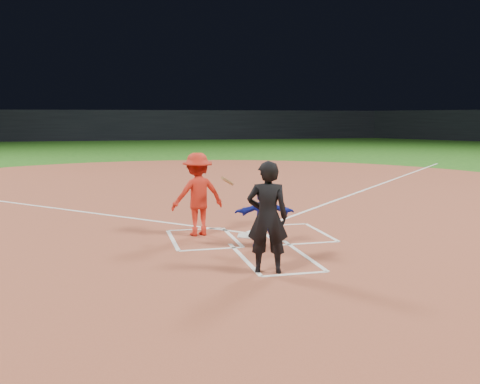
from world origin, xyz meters
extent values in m
plane|color=#215A16|center=(0.00, 0.00, 0.00)|extent=(120.00, 120.00, 0.00)
cylinder|color=brown|center=(0.00, 6.00, 0.01)|extent=(28.00, 28.00, 0.01)
cube|color=black|center=(0.00, 48.00, 1.60)|extent=(80.00, 1.20, 3.20)
cylinder|color=silver|center=(0.00, 0.00, 0.02)|extent=(0.60, 0.60, 0.02)
imported|color=#1421A4|center=(0.05, -0.98, 0.63)|extent=(1.19, 0.54, 1.23)
imported|color=black|center=(-0.39, -2.59, 0.90)|extent=(0.74, 0.59, 1.78)
cube|color=white|center=(-0.98, 0.92, 0.01)|extent=(1.22, 0.08, 0.01)
cube|color=white|center=(-0.98, -0.92, 0.01)|extent=(1.22, 0.08, 0.01)
cube|color=white|center=(-0.37, 0.00, 0.01)|extent=(0.08, 1.83, 0.01)
cube|color=white|center=(-1.59, 0.00, 0.01)|extent=(0.08, 1.83, 0.01)
cube|color=white|center=(0.98, 0.92, 0.01)|extent=(1.22, 0.08, 0.01)
cube|color=white|center=(0.98, -0.92, 0.01)|extent=(1.22, 0.08, 0.01)
cube|color=white|center=(0.37, 0.00, 0.01)|extent=(0.08, 1.83, 0.01)
cube|color=white|center=(1.59, 0.00, 0.01)|extent=(0.08, 1.83, 0.01)
cube|color=white|center=(-0.55, -1.70, 0.01)|extent=(0.08, 2.20, 0.01)
cube|color=white|center=(0.55, -1.70, 0.01)|extent=(0.08, 2.20, 0.01)
cube|color=white|center=(0.00, -2.80, 0.01)|extent=(1.10, 0.08, 0.01)
cube|color=white|center=(7.07, 7.37, 0.01)|extent=(14.21, 14.21, 0.01)
imported|color=red|center=(-1.02, 0.36, 0.87)|extent=(1.21, 0.84, 1.72)
cylinder|color=olive|center=(-0.42, 0.21, 1.15)|extent=(0.43, 0.78, 0.28)
camera|label=1|loc=(-2.78, -10.49, 2.46)|focal=40.00mm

